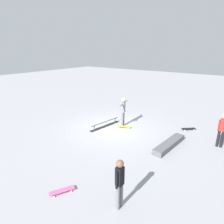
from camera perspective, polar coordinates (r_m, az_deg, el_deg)
name	(u,v)px	position (r m, az deg, el deg)	size (l,w,h in m)	color
ground_plane	(113,129)	(11.00, 0.39, -5.03)	(60.00, 60.00, 0.00)	#9E9EA3
grind_rail	(105,124)	(11.27, -2.06, -3.71)	(2.30, 0.58, 0.31)	black
skate_ledge	(169,144)	(9.40, 17.00, -9.34)	(2.38, 0.45, 0.26)	#595960
skater_main	(123,110)	(11.06, 3.39, 0.61)	(1.36, 0.39, 1.72)	slate
skateboard_main	(124,126)	(11.11, 3.60, -4.41)	(0.48, 0.82, 0.09)	yellow
bystander_red_shirt	(222,129)	(10.03, 30.41, -4.39)	(0.22, 0.37, 1.64)	black
bystander_black_shirt	(120,182)	(5.57, 2.33, -20.36)	(0.36, 0.22, 1.58)	slate
loose_skateboard_pink	(62,191)	(6.74, -14.93, -22.03)	(0.80, 0.56, 0.09)	#E05993
loose_skateboard_black	(189,129)	(11.65, 22.20, -4.70)	(0.68, 0.73, 0.09)	black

